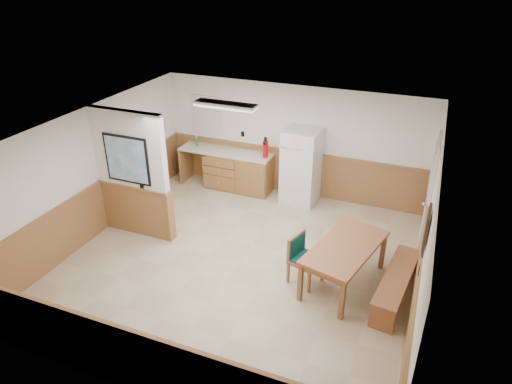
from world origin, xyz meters
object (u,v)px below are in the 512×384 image
at_px(soap_bottle, 197,142).
at_px(refrigerator, 301,167).
at_px(dining_table, 345,251).
at_px(fire_extinguisher, 265,149).
at_px(dining_chair, 302,255).
at_px(dining_bench, 397,280).

bearing_deg(soap_bottle, refrigerator, -1.73).
xyz_separation_m(dining_table, fire_extinguisher, (-2.36, 2.56, 0.45)).
distance_m(dining_chair, fire_extinguisher, 3.25).
xyz_separation_m(dining_chair, soap_bottle, (-3.42, 2.76, 0.51)).
relative_size(dining_table, dining_bench, 1.03).
distance_m(refrigerator, soap_bottle, 2.59).
relative_size(refrigerator, fire_extinguisher, 3.50).
distance_m(dining_table, dining_chair, 0.72).
bearing_deg(dining_bench, dining_chair, -168.77).
bearing_deg(refrigerator, soap_bottle, -177.89).
bearing_deg(fire_extinguisher, dining_bench, -48.63).
height_order(refrigerator, dining_table, refrigerator).
height_order(dining_table, dining_chair, dining_chair).
xyz_separation_m(dining_table, soap_bottle, (-4.10, 2.60, 0.35)).
relative_size(dining_chair, fire_extinguisher, 1.78).
height_order(refrigerator, fire_extinguisher, refrigerator).
relative_size(dining_table, fire_extinguisher, 3.85).
height_order(dining_bench, dining_chair, dining_chair).
distance_m(fire_extinguisher, soap_bottle, 1.75).
bearing_deg(fire_extinguisher, dining_chair, -67.90).
xyz_separation_m(refrigerator, fire_extinguisher, (-0.84, 0.04, 0.27)).
distance_m(dining_table, soap_bottle, 4.87).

